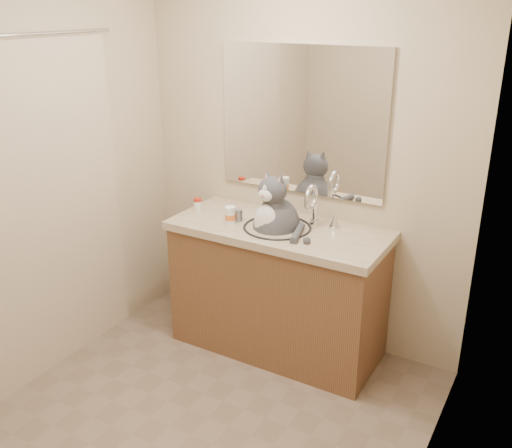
{
  "coord_description": "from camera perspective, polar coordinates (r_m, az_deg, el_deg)",
  "views": [
    {
      "loc": [
        1.49,
        -1.9,
        2.12
      ],
      "look_at": [
        0.02,
        0.65,
        0.98
      ],
      "focal_mm": 40.0,
      "sensor_mm": 36.0,
      "label": 1
    }
  ],
  "objects": [
    {
      "name": "pill_bottle_orange",
      "position": [
        3.5,
        -2.59,
        0.85
      ],
      "size": [
        0.08,
        0.08,
        0.11
      ],
      "rotation": [
        0.0,
        0.0,
        -0.36
      ],
      "color": "white",
      "rests_on": "vanity"
    },
    {
      "name": "vanity",
      "position": [
        3.64,
        2.2,
        -6.23
      ],
      "size": [
        1.34,
        0.59,
        1.12
      ],
      "color": "brown",
      "rests_on": "ground"
    },
    {
      "name": "pill_bottle_redcap",
      "position": [
        3.73,
        -5.85,
        1.95
      ],
      "size": [
        0.06,
        0.06,
        0.09
      ],
      "rotation": [
        0.0,
        0.0,
        0.13
      ],
      "color": "white",
      "rests_on": "vanity"
    },
    {
      "name": "mirror",
      "position": [
        3.53,
        4.52,
        10.24
      ],
      "size": [
        1.1,
        0.02,
        0.9
      ],
      "primitive_type": "cube",
      "color": "white",
      "rests_on": "room"
    },
    {
      "name": "room",
      "position": [
        2.58,
        -7.64,
        0.17
      ],
      "size": [
        2.22,
        2.52,
        2.42
      ],
      "color": "#7F6957",
      "rests_on": "ground"
    },
    {
      "name": "cat",
      "position": [
        3.45,
        1.97,
        0.05
      ],
      "size": [
        0.4,
        0.38,
        0.57
      ],
      "rotation": [
        0.0,
        0.0,
        -0.18
      ],
      "color": "#424247",
      "rests_on": "vanity"
    },
    {
      "name": "grey_canister",
      "position": [
        3.54,
        -1.75,
        0.86
      ],
      "size": [
        0.06,
        0.06,
        0.08
      ],
      "rotation": [
        0.0,
        0.0,
        -0.23
      ],
      "color": "gray",
      "rests_on": "vanity"
    },
    {
      "name": "shower_curtain",
      "position": [
        3.41,
        -20.64,
        1.2
      ],
      "size": [
        0.02,
        1.3,
        1.93
      ],
      "color": "beige",
      "rests_on": "ground"
    }
  ]
}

